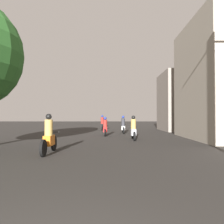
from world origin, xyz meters
TOP-DOWN VIEW (x-y plane):
  - motorcycle_orange at (-1.83, 7.41)m, footprint 0.60×2.14m
  - motorcycle_silver at (2.12, 12.59)m, footprint 0.60×1.96m
  - motorcycle_red at (0.21, 15.52)m, footprint 0.60×1.86m
  - motorcycle_white at (1.74, 18.02)m, footprint 0.60×2.06m
  - motorcycle_black at (-0.32, 22.42)m, footprint 0.60×2.12m
  - building_right_far at (8.14, 21.48)m, footprint 4.26×5.29m

SIDE VIEW (x-z plane):
  - motorcycle_red at x=0.21m, z-range -0.14..1.33m
  - motorcycle_white at x=1.74m, z-range -0.16..1.41m
  - motorcycle_silver at x=2.12m, z-range -0.16..1.41m
  - motorcycle_black at x=-0.32m, z-range -0.17..1.45m
  - motorcycle_orange at x=-1.83m, z-range -0.16..1.47m
  - building_right_far at x=8.14m, z-range 0.00..6.05m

